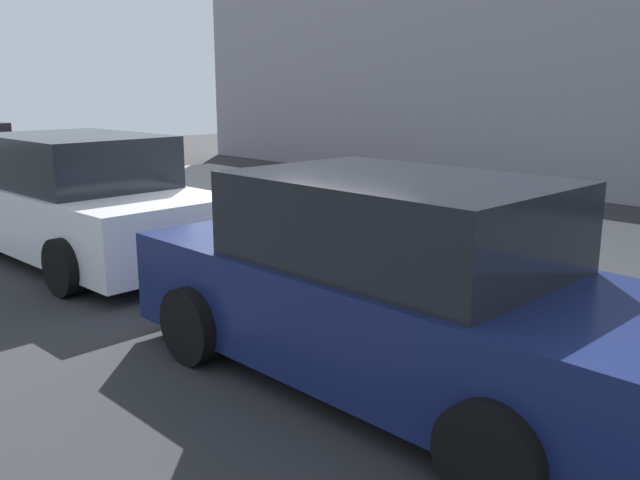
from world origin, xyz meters
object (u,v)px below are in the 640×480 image
suitcase_red_0 (546,267)px  suitcase_navy_2 (459,245)px  suitcase_teal_1 (496,252)px  parked_car_white_1 (79,201)px  bollard_post (236,197)px  suitcase_olive_5 (351,220)px  fire_hydrant (276,200)px  suitcase_maroon_4 (384,232)px  suitcase_silver_3 (424,232)px  parked_car_navy_0 (394,289)px  suitcase_black_6 (318,217)px

suitcase_red_0 → suitcase_navy_2: suitcase_navy_2 is taller
suitcase_teal_1 → parked_car_white_1: parked_car_white_1 is taller
bollard_post → suitcase_olive_5: bearing=-175.2°
suitcase_red_0 → fire_hydrant: 4.32m
suitcase_olive_5 → parked_car_white_1: parked_car_white_1 is taller
suitcase_red_0 → suitcase_navy_2: bearing=-4.0°
suitcase_navy_2 → suitcase_maroon_4: bearing=4.4°
suitcase_red_0 → suitcase_teal_1: suitcase_teal_1 is taller
suitcase_navy_2 → suitcase_maroon_4: 1.08m
suitcase_silver_3 → parked_car_navy_0: size_ratio=0.21×
suitcase_silver_3 → suitcase_maroon_4: 0.57m
suitcase_black_6 → fire_hydrant: (0.93, -0.03, 0.13)m
bollard_post → suitcase_navy_2: bearing=-177.0°
suitcase_red_0 → suitcase_teal_1: 0.58m
fire_hydrant → suitcase_navy_2: bearing=-178.9°
bollard_post → suitcase_teal_1: bearing=-178.6°
suitcase_olive_5 → suitcase_black_6: size_ratio=0.87×
suitcase_teal_1 → suitcase_olive_5: 2.24m
suitcase_red_0 → suitcase_silver_3: 1.63m
suitcase_maroon_4 → parked_car_white_1: parked_car_white_1 is taller
suitcase_red_0 → bollard_post: (5.10, 0.13, 0.15)m
suitcase_maroon_4 → bollard_post: size_ratio=1.06×
suitcase_red_0 → suitcase_olive_5: (2.82, -0.06, 0.07)m
parked_car_navy_0 → parked_car_white_1: parked_car_white_1 is taller
suitcase_navy_2 → fire_hydrant: size_ratio=1.01×
suitcase_maroon_4 → suitcase_teal_1: bearing=179.4°
suitcase_red_0 → suitcase_olive_5: size_ratio=1.03×
suitcase_red_0 → suitcase_maroon_4: suitcase_maroon_4 is taller
suitcase_maroon_4 → suitcase_silver_3: bearing=-172.5°
suitcase_black_6 → fire_hydrant: size_ratio=1.01×
suitcase_red_0 → parked_car_white_1: (5.19, 2.58, 0.35)m
suitcase_red_0 → suitcase_silver_3: bearing=-2.4°
suitcase_red_0 → parked_car_white_1: parked_car_white_1 is taller
suitcase_teal_1 → suitcase_olive_5: suitcase_teal_1 is taller
suitcase_navy_2 → suitcase_black_6: size_ratio=1.01×
fire_hydrant → suitcase_red_0: bearing=179.8°
suitcase_red_0 → bollard_post: bollard_post is taller
suitcase_maroon_4 → suitcase_black_6: 1.19m
suitcase_silver_3 → suitcase_olive_5: bearing=0.6°
suitcase_black_6 → parked_car_navy_0: parked_car_navy_0 is taller
suitcase_navy_2 → fire_hydrant: (3.20, 0.06, 0.14)m
suitcase_navy_2 → parked_car_navy_0: 2.95m
suitcase_red_0 → suitcase_olive_5: suitcase_red_0 is taller
suitcase_maroon_4 → fire_hydrant: (2.13, -0.02, 0.15)m
suitcase_red_0 → bollard_post: bearing=1.5°
fire_hydrant → parked_car_white_1: parked_car_white_1 is taller
suitcase_teal_1 → suitcase_navy_2: size_ratio=1.01×
bollard_post → parked_car_navy_0: size_ratio=0.18×
suitcase_silver_3 → parked_car_white_1: parked_car_white_1 is taller
parked_car_navy_0 → parked_car_white_1: 5.32m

